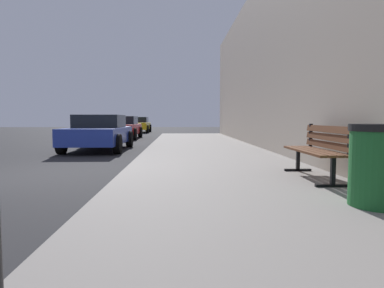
{
  "coord_description": "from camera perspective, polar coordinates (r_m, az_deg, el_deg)",
  "views": [
    {
      "loc": [
        3.07,
        -6.59,
        1.13
      ],
      "look_at": [
        3.44,
        2.52,
        0.45
      ],
      "focal_mm": 31.59,
      "sensor_mm": 36.0,
      "label": 1
    }
  ],
  "objects": [
    {
      "name": "sidewalk",
      "position": [
        6.74,
        5.67,
        -4.74
      ],
      "size": [
        4.0,
        32.0,
        0.15
      ],
      "primitive_type": "cube",
      "color": "gray",
      "rests_on": "ground_plane"
    },
    {
      "name": "ground_plane",
      "position": [
        7.36,
        -27.04,
        -5.02
      ],
      "size": [
        80.0,
        80.0,
        0.0
      ],
      "primitive_type": "plane",
      "color": "#232326"
    },
    {
      "name": "car_yellow",
      "position": [
        28.34,
        -9.13,
        3.25
      ],
      "size": [
        2.0,
        4.02,
        1.27
      ],
      "rotation": [
        0.0,
        0.0,
        3.14
      ],
      "color": "yellow",
      "rests_on": "ground_plane"
    },
    {
      "name": "bench",
      "position": [
        5.95,
        20.67,
        -0.5
      ],
      "size": [
        0.53,
        1.74,
        0.89
      ],
      "rotation": [
        0.0,
        0.0,
        -0.02
      ],
      "color": "brown",
      "rests_on": "sidewalk"
    },
    {
      "name": "building_wall",
      "position": [
        7.53,
        23.58,
        18.11
      ],
      "size": [
        0.7,
        32.0,
        5.95
      ],
      "primitive_type": "cube",
      "color": "#BCAD99",
      "rests_on": "ground_plane"
    },
    {
      "name": "car_red",
      "position": [
        19.59,
        -11.7,
        2.78
      ],
      "size": [
        1.94,
        4.32,
        1.27
      ],
      "rotation": [
        0.0,
        0.0,
        3.14
      ],
      "color": "red",
      "rests_on": "ground_plane"
    },
    {
      "name": "car_blue",
      "position": [
        12.57,
        -15.38,
        1.92
      ],
      "size": [
        2.0,
        4.13,
        1.27
      ],
      "rotation": [
        0.0,
        0.0,
        3.14
      ],
      "color": "#233899",
      "rests_on": "ground_plane"
    },
    {
      "name": "trash_bin",
      "position": [
        4.32,
        29.15,
        -3.11
      ],
      "size": [
        0.68,
        0.68,
        0.92
      ],
      "color": "#195926",
      "rests_on": "sidewalk"
    }
  ]
}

